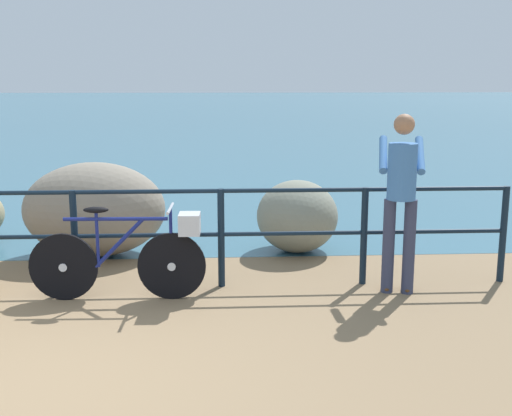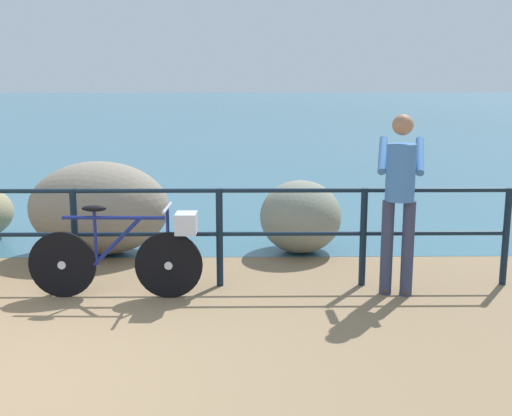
% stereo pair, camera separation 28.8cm
% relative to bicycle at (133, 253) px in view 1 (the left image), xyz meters
% --- Properties ---
extents(ground_plane, '(120.00, 120.00, 0.10)m').
position_rel_bicycle_xyz_m(ground_plane, '(-0.62, 18.21, -0.51)').
color(ground_plane, '#846B4C').
extents(sea_surface, '(120.00, 90.00, 0.01)m').
position_rel_bicycle_xyz_m(sea_surface, '(-0.62, 46.42, -0.46)').
color(sea_surface, '#38667A').
rests_on(sea_surface, ground_plane).
extents(promenade_railing, '(8.91, 0.07, 1.02)m').
position_rel_bicycle_xyz_m(promenade_railing, '(-0.62, 0.35, 0.18)').
color(promenade_railing, black).
rests_on(promenade_railing, ground_plane).
extents(bicycle, '(1.70, 0.48, 0.92)m').
position_rel_bicycle_xyz_m(bicycle, '(0.00, 0.00, 0.00)').
color(bicycle, black).
rests_on(bicycle, ground_plane).
extents(person_at_railing, '(0.55, 0.67, 1.78)m').
position_rel_bicycle_xyz_m(person_at_railing, '(2.61, 0.08, 0.53)').
color(person_at_railing, '#333851').
rests_on(person_at_railing, ground_plane).
extents(breakwater_boulder_main, '(1.69, 1.17, 1.14)m').
position_rel_bicycle_xyz_m(breakwater_boulder_main, '(-0.66, 1.62, 0.10)').
color(breakwater_boulder_main, gray).
rests_on(breakwater_boulder_main, ground).
extents(breakwater_boulder_right, '(1.00, 1.03, 0.89)m').
position_rel_bicycle_xyz_m(breakwater_boulder_right, '(1.79, 1.67, -0.02)').
color(breakwater_boulder_right, gray).
rests_on(breakwater_boulder_right, ground).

